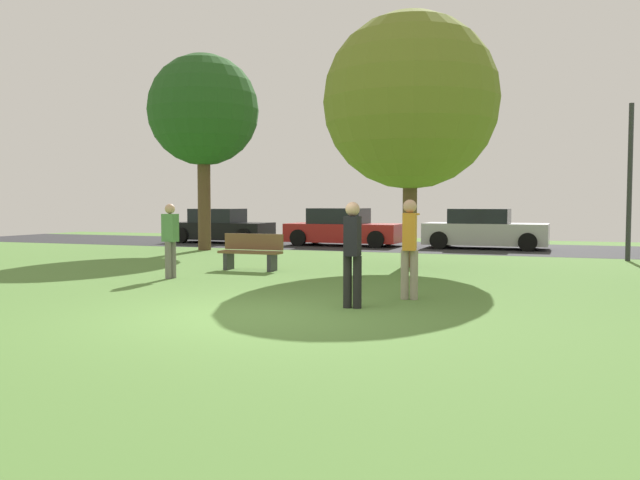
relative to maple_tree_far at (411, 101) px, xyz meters
The scene contains 13 objects.
ground_plane 9.30m from the maple_tree_far, 92.64° to the right, with size 44.00×44.00×0.00m, color #547F38.
road_strip 8.87m from the maple_tree_far, 92.81° to the left, with size 44.00×6.40×0.01m, color #28282B.
maple_tree_far is the anchor object (origin of this frame).
birch_tree_lone 8.87m from the maple_tree_far, 157.20° to the left, with size 3.86×3.86×6.84m.
person_thrower 7.09m from the maple_tree_far, 134.07° to the right, with size 0.34×0.30×1.65m.
person_bystander 7.79m from the maple_tree_far, 84.24° to the right, with size 0.30×0.34×1.69m.
person_walking 6.77m from the maple_tree_far, 76.89° to the right, with size 0.30×0.35×1.73m.
frisbee_disc 5.95m from the maple_tree_far, 76.36° to the right, with size 0.38×0.38×0.05m.
parked_car_black 12.75m from the maple_tree_far, 142.72° to the left, with size 4.12×1.96×1.42m.
parked_car_red 9.38m from the maple_tree_far, 120.43° to the left, with size 4.41×2.07×1.45m.
parked_car_silver 8.54m from the maple_tree_far, 82.77° to the left, with size 4.36×2.03×1.45m.
park_bench 5.63m from the maple_tree_far, 147.45° to the right, with size 1.60×0.45×0.90m.
street_lamp_post 7.05m from the maple_tree_far, 35.86° to the left, with size 0.14×0.14×4.50m, color #2D2D33.
Camera 1 is at (4.35, -8.80, 1.69)m, focal length 37.43 mm.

